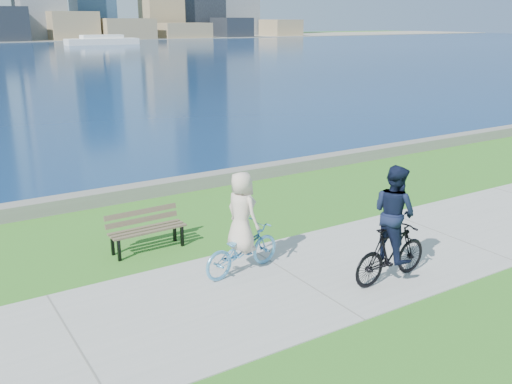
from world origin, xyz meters
TOP-DOWN VIEW (x-y plane):
  - ground at (0.00, 0.00)m, footprint 320.00×320.00m
  - concrete_path at (0.00, 0.00)m, footprint 80.00×3.50m
  - seawall at (0.00, 6.20)m, footprint 90.00×0.50m
  - ferry_far at (27.22, 96.04)m, footprint 12.67×3.62m
  - park_bench at (-1.78, 2.80)m, footprint 1.57×0.58m
  - cyclist_woman at (-0.70, 0.80)m, footprint 0.88×1.77m
  - cyclist_man at (1.35, -0.92)m, footprint 0.67×1.74m

SIDE VIEW (x-z plane):
  - ground at x=0.00m, z-range 0.00..0.00m
  - concrete_path at x=0.00m, z-range 0.00..0.02m
  - seawall at x=0.00m, z-range 0.00..0.35m
  - park_bench at x=-1.78m, z-range 0.09..0.89m
  - ferry_far at x=27.22m, z-range -0.14..1.57m
  - cyclist_woman at x=-0.70m, z-range -0.23..1.68m
  - cyclist_man at x=1.35m, z-range -0.15..1.98m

